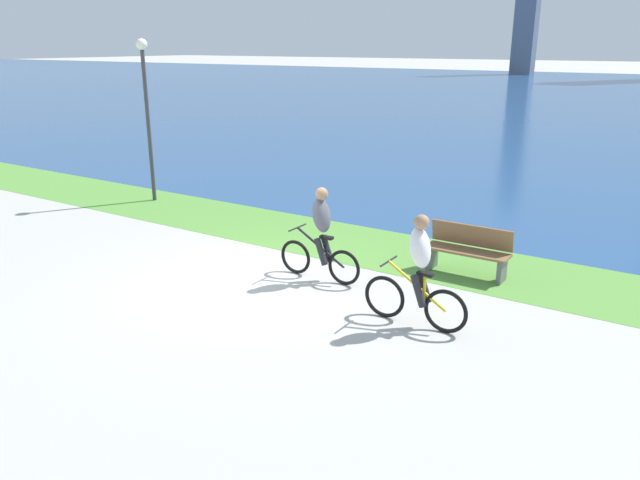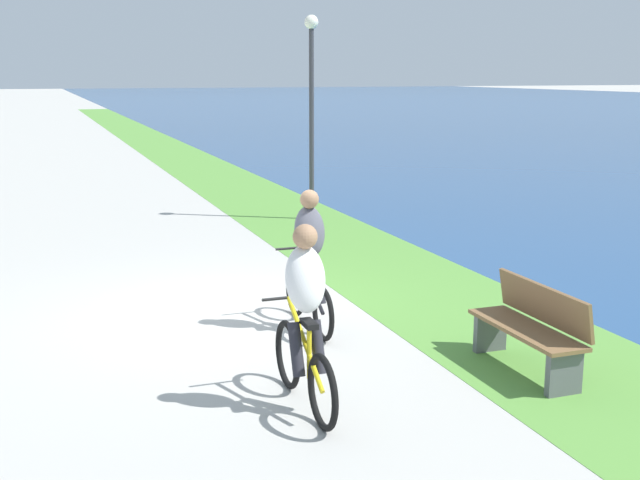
# 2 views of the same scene
# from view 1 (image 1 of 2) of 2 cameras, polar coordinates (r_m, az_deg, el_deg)

# --- Properties ---
(ground_plane) EXTENTS (300.00, 300.00, 0.00)m
(ground_plane) POSITION_cam_1_polar(r_m,az_deg,el_deg) (10.83, -6.33, -3.96)
(ground_plane) COLOR #B2AFA8
(grass_strip_bayside) EXTENTS (120.00, 2.39, 0.01)m
(grass_strip_bayside) POSITION_cam_1_polar(r_m,az_deg,el_deg) (13.04, 1.63, -0.02)
(grass_strip_bayside) COLOR #59933D
(grass_strip_bayside) RESTS_ON ground
(bay_water_surface) EXTENTS (300.00, 82.84, 0.00)m
(bay_water_surface) POSITION_cam_1_polar(r_m,az_deg,el_deg) (53.77, 26.55, 11.75)
(bay_water_surface) COLOR navy
(bay_water_surface) RESTS_ON ground
(cyclist_lead) EXTENTS (1.64, 0.52, 1.67)m
(cyclist_lead) POSITION_cam_1_polar(r_m,az_deg,el_deg) (10.64, 0.08, 0.53)
(cyclist_lead) COLOR black
(cyclist_lead) RESTS_ON ground
(cyclist_trailing) EXTENTS (1.64, 0.52, 1.70)m
(cyclist_trailing) POSITION_cam_1_polar(r_m,az_deg,el_deg) (8.99, 9.07, -2.95)
(cyclist_trailing) COLOR black
(cyclist_trailing) RESTS_ON ground
(bench_near_path) EXTENTS (1.50, 0.47, 0.90)m
(bench_near_path) POSITION_cam_1_polar(r_m,az_deg,el_deg) (11.32, 13.58, -0.95)
(bench_near_path) COLOR brown
(bench_near_path) RESTS_ON ground
(lamppost_tall) EXTENTS (0.28, 0.28, 4.11)m
(lamppost_tall) POSITION_cam_1_polar(r_m,az_deg,el_deg) (16.56, -15.83, 12.58)
(lamppost_tall) COLOR #38383D
(lamppost_tall) RESTS_ON ground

